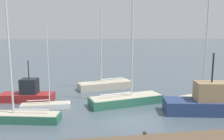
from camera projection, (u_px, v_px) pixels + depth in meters
ground_plane at (132, 121)px, 18.55m from camera, size 600.00×600.00×0.00m
sailboat_0 at (46, 105)px, 21.73m from camera, size 4.62×1.25×7.70m
sailboat_1 at (20, 115)px, 18.44m from camera, size 6.64×2.73×10.77m
sailboat_2 at (206, 96)px, 24.29m from camera, size 7.06×4.03×10.47m
sailboat_3 at (105, 84)px, 29.63m from camera, size 7.32×3.66×10.32m
sailboat_4 at (126, 98)px, 22.98m from camera, size 7.77×3.78×13.64m
fishing_boat_0 at (28, 94)px, 24.14m from camera, size 5.72×2.65×4.31m
fishing_boat_1 at (207, 102)px, 20.31m from camera, size 7.66×3.68×5.43m
channel_buoy_0 at (202, 89)px, 28.20m from camera, size 0.53×0.53×1.57m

